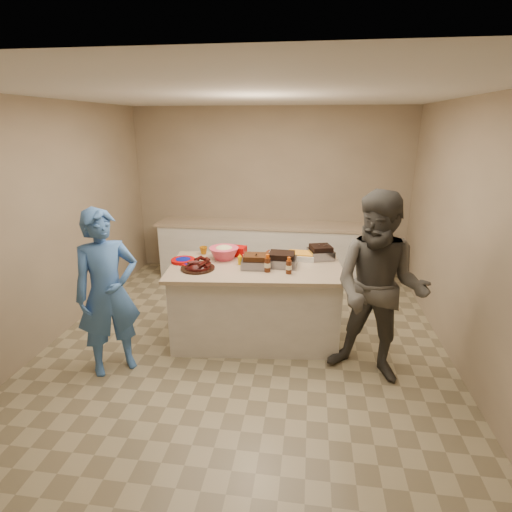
# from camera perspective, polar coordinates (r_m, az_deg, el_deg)

# --- Properties ---
(room) EXTENTS (4.50, 5.00, 2.70)m
(room) POSITION_cam_1_polar(r_m,az_deg,el_deg) (4.76, -1.40, -12.30)
(room) COLOR tan
(room) RESTS_ON ground
(back_counter) EXTENTS (3.60, 0.64, 0.90)m
(back_counter) POSITION_cam_1_polar(r_m,az_deg,el_deg) (6.58, 1.63, 0.86)
(back_counter) COLOR silver
(back_counter) RESTS_ON ground
(island) EXTENTS (2.02, 1.20, 0.91)m
(island) POSITION_cam_1_polar(r_m,az_deg,el_deg) (4.87, -0.08, -11.57)
(island) COLOR silver
(island) RESTS_ON ground
(rib_platter) EXTENTS (0.38, 0.38, 0.15)m
(rib_platter) POSITION_cam_1_polar(r_m,az_deg,el_deg) (4.43, -8.31, -1.84)
(rib_platter) COLOR #400B09
(rib_platter) RESTS_ON island
(pulled_pork_tray) EXTENTS (0.33, 0.26, 0.10)m
(pulled_pork_tray) POSITION_cam_1_polar(r_m,az_deg,el_deg) (4.43, 0.07, -1.68)
(pulled_pork_tray) COLOR #47230F
(pulled_pork_tray) RESTS_ON island
(brisket_tray) EXTENTS (0.34, 0.28, 0.10)m
(brisket_tray) POSITION_cam_1_polar(r_m,az_deg,el_deg) (4.49, 3.67, -1.41)
(brisket_tray) COLOR black
(brisket_tray) RESTS_ON island
(roasting_pan) EXTENTS (0.34, 0.34, 0.11)m
(roasting_pan) POSITION_cam_1_polar(r_m,az_deg,el_deg) (4.79, 9.19, -0.34)
(roasting_pan) COLOR gray
(roasting_pan) RESTS_ON island
(coleslaw_bowl) EXTENTS (0.38, 0.38, 0.24)m
(coleslaw_bowl) POSITION_cam_1_polar(r_m,az_deg,el_deg) (4.73, -4.57, -0.40)
(coleslaw_bowl) COLOR #DC3D57
(coleslaw_bowl) RESTS_ON island
(sausage_plate) EXTENTS (0.32, 0.32, 0.05)m
(sausage_plate) POSITION_cam_1_polar(r_m,az_deg,el_deg) (4.82, 2.68, -0.02)
(sausage_plate) COLOR silver
(sausage_plate) RESTS_ON island
(mac_cheese_dish) EXTENTS (0.33, 0.25, 0.09)m
(mac_cheese_dish) POSITION_cam_1_polar(r_m,az_deg,el_deg) (4.74, 6.36, -0.41)
(mac_cheese_dish) COLOR #FCA624
(mac_cheese_dish) RESTS_ON island
(bbq_bottle_a) EXTENTS (0.07, 0.07, 0.20)m
(bbq_bottle_a) POSITION_cam_1_polar(r_m,az_deg,el_deg) (4.31, 1.63, -2.26)
(bbq_bottle_a) COLOR #461E0D
(bbq_bottle_a) RESTS_ON island
(bbq_bottle_b) EXTENTS (0.07, 0.07, 0.18)m
(bbq_bottle_b) POSITION_cam_1_polar(r_m,az_deg,el_deg) (4.27, 4.68, -2.51)
(bbq_bottle_b) COLOR #461E0D
(bbq_bottle_b) RESTS_ON island
(mustard_bottle) EXTENTS (0.05, 0.05, 0.13)m
(mustard_bottle) POSITION_cam_1_polar(r_m,az_deg,el_deg) (4.53, -2.31, -1.20)
(mustard_bottle) COLOR #E5AC06
(mustard_bottle) RESTS_ON island
(sauce_bowl) EXTENTS (0.15, 0.06, 0.15)m
(sauce_bowl) POSITION_cam_1_polar(r_m,az_deg,el_deg) (4.76, -1.03, -0.23)
(sauce_bowl) COLOR silver
(sauce_bowl) RESTS_ON island
(plate_stack_large) EXTENTS (0.30, 0.30, 0.03)m
(plate_stack_large) POSITION_cam_1_polar(r_m,az_deg,el_deg) (4.69, -10.36, -0.83)
(plate_stack_large) COLOR #A60503
(plate_stack_large) RESTS_ON island
(plate_stack_small) EXTENTS (0.18, 0.18, 0.02)m
(plate_stack_small) POSITION_cam_1_polar(r_m,az_deg,el_deg) (4.56, -9.55, -1.32)
(plate_stack_small) COLOR #A60503
(plate_stack_small) RESTS_ON island
(plastic_cup) EXTENTS (0.11, 0.10, 0.10)m
(plastic_cup) POSITION_cam_1_polar(r_m,az_deg,el_deg) (4.93, -7.48, 0.29)
(plastic_cup) COLOR #A4640B
(plastic_cup) RESTS_ON island
(basket_stack) EXTENTS (0.24, 0.19, 0.11)m
(basket_stack) POSITION_cam_1_polar(r_m,az_deg,el_deg) (4.85, -2.76, 0.12)
(basket_stack) COLOR #A60503
(basket_stack) RESTS_ON island
(guest_blue) EXTENTS (1.55, 1.70, 0.41)m
(guest_blue) POSITION_cam_1_polar(r_m,az_deg,el_deg) (4.59, -19.21, -14.77)
(guest_blue) COLOR #4071C0
(guest_blue) RESTS_ON ground
(guest_gray) EXTENTS (1.53, 2.08, 0.71)m
(guest_gray) POSITION_cam_1_polar(r_m,az_deg,el_deg) (4.41, 15.98, -15.90)
(guest_gray) COLOR #53514A
(guest_gray) RESTS_ON ground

